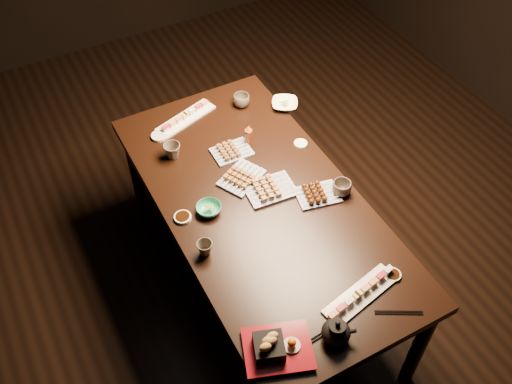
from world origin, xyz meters
The scene contains 23 objects.
ground centered at (0.00, 0.00, 0.00)m, with size 5.00×5.00×0.00m, color black.
dining_table centered at (-0.35, -0.31, 0.38)m, with size 0.90×1.80×0.75m, color black.
sushi_platter_near centered at (-0.24, -0.97, 0.77)m, with size 0.37×0.10×0.05m, color white, non-canonical shape.
sushi_platter_far centered at (-0.43, 0.41, 0.77)m, with size 0.36×0.10×0.04m, color white, non-canonical shape.
yakitori_plate_center centered at (-0.37, -0.13, 0.78)m, with size 0.22×0.16×0.06m, color #828EB6, non-canonical shape.
yakitori_plate_right centered at (-0.28, -0.27, 0.78)m, with size 0.24×0.17×0.06m, color #828EB6, non-canonical shape.
yakitori_plate_left centered at (-0.33, 0.06, 0.78)m, with size 0.20×0.15×0.05m, color #828EB6, non-canonical shape.
tsukune_plate centered at (-0.09, -0.41, 0.78)m, with size 0.21×0.15×0.05m, color #828EB6, non-canonical shape.
edamame_bowl_green centered at (-0.60, -0.25, 0.77)m, with size 0.12×0.12×0.04m, color #339E79.
edamame_bowl_cream centered at (0.10, 0.25, 0.77)m, with size 0.14×0.14×0.04m, color #FEF7D0.
tempura_tray centered at (-0.67, -1.02, 0.80)m, with size 0.27×0.22×0.10m, color black, non-canonical shape.
teacup_near_left centered at (-0.72, -0.46, 0.78)m, with size 0.07×0.07×0.07m, color brown.
teacup_mid_right centered at (0.02, -0.45, 0.79)m, with size 0.09×0.09×0.07m, color brown.
teacup_far_left centered at (-0.61, 0.18, 0.79)m, with size 0.09×0.09×0.08m, color brown.
teacup_far_right centered at (-0.11, 0.37, 0.79)m, with size 0.09×0.09×0.07m, color brown.
teapot centered at (-0.44, -1.08, 0.81)m, with size 0.14×0.14×0.12m, color black, non-canonical shape.
condiment_bottle centered at (-0.22, 0.08, 0.81)m, with size 0.04×0.04×0.13m, color maroon.
sauce_dish_west centered at (-0.73, -0.23, 0.76)m, with size 0.08×0.08×0.01m, color white.
sauce_dish_east centered at (0.02, -0.06, 0.76)m, with size 0.07×0.07×0.01m, color white.
sauce_dish_se centered at (-0.06, -0.95, 0.76)m, with size 0.07×0.07×0.01m, color white.
sauce_dish_nw centered at (-0.61, 0.35, 0.76)m, with size 0.09×0.09×0.02m, color white.
chopsticks_near centered at (-0.56, -1.05, 0.75)m, with size 0.24×0.02×0.01m, color black, non-canonical shape.
chopsticks_se centered at (-0.14, -1.11, 0.75)m, with size 0.20×0.02×0.01m, color black, non-canonical shape.
Camera 1 is at (-1.23, -1.88, 2.83)m, focal length 40.00 mm.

